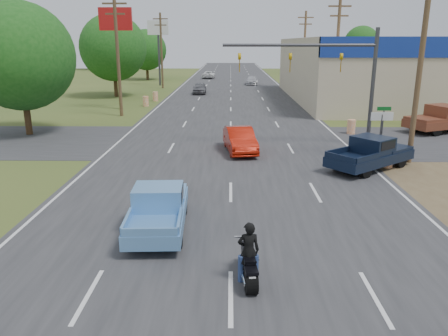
{
  "coord_description": "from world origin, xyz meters",
  "views": [
    {
      "loc": [
        -0.03,
        -9.6,
        6.15
      ],
      "look_at": [
        -0.28,
        7.23,
        1.3
      ],
      "focal_mm": 35.0,
      "sensor_mm": 36.0,
      "label": 1
    }
  ],
  "objects_px": {
    "motorcycle": "(249,267)",
    "distant_car_grey": "(200,88)",
    "brown_pickup": "(443,119)",
    "distant_car_white": "(209,75)",
    "navy_pickup": "(372,153)",
    "red_convertible": "(240,140)",
    "blue_pickup": "(159,207)",
    "distant_car_silver": "(252,80)",
    "rider": "(248,254)"
  },
  "relations": [
    {
      "from": "rider",
      "to": "distant_car_white",
      "type": "bearing_deg",
      "value": -91.65
    },
    {
      "from": "motorcycle",
      "to": "distant_car_grey",
      "type": "xyz_separation_m",
      "value": [
        -4.33,
        44.31,
        0.22
      ]
    },
    {
      "from": "rider",
      "to": "brown_pickup",
      "type": "relative_size",
      "value": 0.26
    },
    {
      "from": "distant_car_white",
      "to": "navy_pickup",
      "type": "bearing_deg",
      "value": 102.69
    },
    {
      "from": "red_convertible",
      "to": "distant_car_white",
      "type": "bearing_deg",
      "value": 86.57
    },
    {
      "from": "motorcycle",
      "to": "brown_pickup",
      "type": "relative_size",
      "value": 0.33
    },
    {
      "from": "brown_pickup",
      "to": "distant_car_white",
      "type": "distance_m",
      "value": 51.7
    },
    {
      "from": "rider",
      "to": "distant_car_grey",
      "type": "bearing_deg",
      "value": -89.73
    },
    {
      "from": "distant_car_silver",
      "to": "distant_car_white",
      "type": "height_order",
      "value": "distant_car_white"
    },
    {
      "from": "brown_pickup",
      "to": "distant_car_silver",
      "type": "relative_size",
      "value": 1.46
    },
    {
      "from": "brown_pickup",
      "to": "distant_car_white",
      "type": "height_order",
      "value": "brown_pickup"
    },
    {
      "from": "navy_pickup",
      "to": "distant_car_white",
      "type": "distance_m",
      "value": 58.67
    },
    {
      "from": "red_convertible",
      "to": "navy_pickup",
      "type": "distance_m",
      "value": 7.39
    },
    {
      "from": "brown_pickup",
      "to": "red_convertible",
      "type": "bearing_deg",
      "value": 89.21
    },
    {
      "from": "brown_pickup",
      "to": "distant_car_grey",
      "type": "height_order",
      "value": "brown_pickup"
    },
    {
      "from": "red_convertible",
      "to": "distant_car_grey",
      "type": "height_order",
      "value": "red_convertible"
    },
    {
      "from": "navy_pickup",
      "to": "blue_pickup",
      "type": "bearing_deg",
      "value": -90.16
    },
    {
      "from": "blue_pickup",
      "to": "navy_pickup",
      "type": "bearing_deg",
      "value": 35.56
    },
    {
      "from": "red_convertible",
      "to": "distant_car_white",
      "type": "distance_m",
      "value": 54.41
    },
    {
      "from": "distant_car_grey",
      "to": "brown_pickup",
      "type": "bearing_deg",
      "value": -52.18
    },
    {
      "from": "distant_car_white",
      "to": "brown_pickup",
      "type": "bearing_deg",
      "value": 113.41
    },
    {
      "from": "motorcycle",
      "to": "blue_pickup",
      "type": "relative_size",
      "value": 0.43
    },
    {
      "from": "brown_pickup",
      "to": "distant_car_silver",
      "type": "xyz_separation_m",
      "value": [
        -11.88,
        36.28,
        -0.35
      ]
    },
    {
      "from": "brown_pickup",
      "to": "distant_car_grey",
      "type": "xyz_separation_m",
      "value": [
        -18.93,
        23.75,
        -0.29
      ]
    },
    {
      "from": "distant_car_grey",
      "to": "distant_car_silver",
      "type": "distance_m",
      "value": 14.38
    },
    {
      "from": "red_convertible",
      "to": "blue_pickup",
      "type": "bearing_deg",
      "value": -113.37
    },
    {
      "from": "motorcycle",
      "to": "blue_pickup",
      "type": "distance_m",
      "value": 4.57
    },
    {
      "from": "rider",
      "to": "distant_car_white",
      "type": "relative_size",
      "value": 0.36
    },
    {
      "from": "blue_pickup",
      "to": "brown_pickup",
      "type": "height_order",
      "value": "brown_pickup"
    },
    {
      "from": "red_convertible",
      "to": "rider",
      "type": "xyz_separation_m",
      "value": [
        -0.06,
        -14.39,
        0.1
      ]
    },
    {
      "from": "blue_pickup",
      "to": "distant_car_grey",
      "type": "height_order",
      "value": "blue_pickup"
    },
    {
      "from": "distant_car_white",
      "to": "distant_car_silver",
      "type": "bearing_deg",
      "value": 122.92
    },
    {
      "from": "navy_pickup",
      "to": "distant_car_white",
      "type": "bearing_deg",
      "value": 152.4
    },
    {
      "from": "distant_car_white",
      "to": "motorcycle",
      "type": "bearing_deg",
      "value": 95.53
    },
    {
      "from": "red_convertible",
      "to": "distant_car_silver",
      "type": "xyz_separation_m",
      "value": [
        2.66,
        42.42,
        -0.09
      ]
    },
    {
      "from": "blue_pickup",
      "to": "rider",
      "type": "bearing_deg",
      "value": -52.59
    },
    {
      "from": "motorcycle",
      "to": "distant_car_silver",
      "type": "relative_size",
      "value": 0.48
    },
    {
      "from": "red_convertible",
      "to": "rider",
      "type": "distance_m",
      "value": 14.39
    },
    {
      "from": "blue_pickup",
      "to": "navy_pickup",
      "type": "xyz_separation_m",
      "value": [
        9.54,
        7.53,
        0.06
      ]
    },
    {
      "from": "blue_pickup",
      "to": "distant_car_silver",
      "type": "relative_size",
      "value": 1.1
    },
    {
      "from": "rider",
      "to": "distant_car_silver",
      "type": "distance_m",
      "value": 56.87
    },
    {
      "from": "red_convertible",
      "to": "distant_car_grey",
      "type": "relative_size",
      "value": 1.08
    },
    {
      "from": "motorcycle",
      "to": "brown_pickup",
      "type": "xyz_separation_m",
      "value": [
        14.6,
        20.57,
        0.51
      ]
    },
    {
      "from": "rider",
      "to": "brown_pickup",
      "type": "xyz_separation_m",
      "value": [
        14.6,
        20.52,
        0.16
      ]
    },
    {
      "from": "rider",
      "to": "navy_pickup",
      "type": "relative_size",
      "value": 0.32
    },
    {
      "from": "distant_car_grey",
      "to": "distant_car_white",
      "type": "height_order",
      "value": "distant_car_grey"
    },
    {
      "from": "distant_car_grey",
      "to": "blue_pickup",
      "type": "bearing_deg",
      "value": -88.76
    },
    {
      "from": "blue_pickup",
      "to": "brown_pickup",
      "type": "relative_size",
      "value": 0.76
    },
    {
      "from": "motorcycle",
      "to": "distant_car_grey",
      "type": "bearing_deg",
      "value": 90.27
    },
    {
      "from": "red_convertible",
      "to": "navy_pickup",
      "type": "height_order",
      "value": "navy_pickup"
    }
  ]
}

